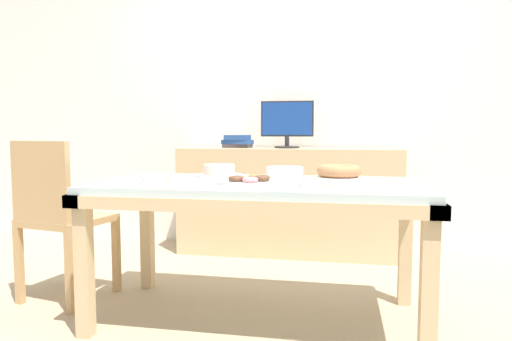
{
  "coord_description": "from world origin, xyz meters",
  "views": [
    {
      "loc": [
        0.42,
        -2.31,
        0.99
      ],
      "look_at": [
        -0.01,
        -0.02,
        0.79
      ],
      "focal_mm": 32.0,
      "sensor_mm": 36.0,
      "label": 1
    }
  ],
  "objects_px": {
    "plate_stack": "(285,172)",
    "pastry_platter": "(249,181)",
    "cake_golden_bundt": "(339,172)",
    "chair": "(58,213)",
    "book_stack": "(237,141)",
    "tealight_left_edge": "(303,184)",
    "computer_monitor": "(287,125)",
    "tealight_centre": "(169,182)",
    "cake_chocolate_round": "(219,171)",
    "tealight_right_edge": "(143,183)"
  },
  "relations": [
    {
      "from": "plate_stack",
      "to": "pastry_platter",
      "type": "bearing_deg",
      "value": -112.13
    },
    {
      "from": "cake_golden_bundt",
      "to": "plate_stack",
      "type": "bearing_deg",
      "value": 172.09
    },
    {
      "from": "cake_golden_bundt",
      "to": "chair",
      "type": "bearing_deg",
      "value": -173.16
    },
    {
      "from": "chair",
      "to": "plate_stack",
      "type": "xyz_separation_m",
      "value": [
        1.29,
        0.23,
        0.24
      ]
    },
    {
      "from": "book_stack",
      "to": "tealight_left_edge",
      "type": "height_order",
      "value": "book_stack"
    },
    {
      "from": "book_stack",
      "to": "cake_golden_bundt",
      "type": "xyz_separation_m",
      "value": [
        0.83,
        -1.13,
        -0.14
      ]
    },
    {
      "from": "computer_monitor",
      "to": "tealight_centre",
      "type": "xyz_separation_m",
      "value": [
        -0.41,
        -1.52,
        -0.31
      ]
    },
    {
      "from": "cake_chocolate_round",
      "to": "tealight_left_edge",
      "type": "relative_size",
      "value": 6.85
    },
    {
      "from": "chair",
      "to": "tealight_centre",
      "type": "relative_size",
      "value": 23.5
    },
    {
      "from": "chair",
      "to": "pastry_platter",
      "type": "height_order",
      "value": "chair"
    },
    {
      "from": "cake_chocolate_round",
      "to": "pastry_platter",
      "type": "xyz_separation_m",
      "value": [
        0.24,
        -0.33,
        -0.02
      ]
    },
    {
      "from": "book_stack",
      "to": "pastry_platter",
      "type": "distance_m",
      "value": 1.49
    },
    {
      "from": "chair",
      "to": "tealight_left_edge",
      "type": "xyz_separation_m",
      "value": [
        1.43,
        -0.19,
        0.22
      ]
    },
    {
      "from": "tealight_centre",
      "to": "plate_stack",
      "type": "bearing_deg",
      "value": 39.21
    },
    {
      "from": "cake_golden_bundt",
      "to": "tealight_centre",
      "type": "height_order",
      "value": "cake_golden_bundt"
    },
    {
      "from": "book_stack",
      "to": "tealight_centre",
      "type": "height_order",
      "value": "book_stack"
    },
    {
      "from": "computer_monitor",
      "to": "tealight_right_edge",
      "type": "distance_m",
      "value": 1.72
    },
    {
      "from": "tealight_right_edge",
      "to": "tealight_centre",
      "type": "height_order",
      "value": "same"
    },
    {
      "from": "tealight_left_edge",
      "to": "cake_chocolate_round",
      "type": "bearing_deg",
      "value": 142.02
    },
    {
      "from": "book_stack",
      "to": "tealight_centre",
      "type": "relative_size",
      "value": 6.23
    },
    {
      "from": "pastry_platter",
      "to": "plate_stack",
      "type": "distance_m",
      "value": 0.37
    },
    {
      "from": "tealight_left_edge",
      "to": "tealight_right_edge",
      "type": "height_order",
      "value": "same"
    },
    {
      "from": "plate_stack",
      "to": "tealight_left_edge",
      "type": "bearing_deg",
      "value": -71.83
    },
    {
      "from": "tealight_left_edge",
      "to": "tealight_centre",
      "type": "distance_m",
      "value": 0.67
    },
    {
      "from": "book_stack",
      "to": "tealight_right_edge",
      "type": "height_order",
      "value": "book_stack"
    },
    {
      "from": "book_stack",
      "to": "pastry_platter",
      "type": "xyz_separation_m",
      "value": [
        0.39,
        -1.43,
        -0.17
      ]
    },
    {
      "from": "computer_monitor",
      "to": "tealight_right_edge",
      "type": "height_order",
      "value": "computer_monitor"
    },
    {
      "from": "computer_monitor",
      "to": "pastry_platter",
      "type": "xyz_separation_m",
      "value": [
        -0.02,
        -1.43,
        -0.3
      ]
    },
    {
      "from": "chair",
      "to": "tealight_right_edge",
      "type": "xyz_separation_m",
      "value": [
        0.67,
        -0.3,
        0.22
      ]
    },
    {
      "from": "tealight_right_edge",
      "to": "book_stack",
      "type": "bearing_deg",
      "value": 86.75
    },
    {
      "from": "pastry_platter",
      "to": "computer_monitor",
      "type": "bearing_deg",
      "value": 89.12
    },
    {
      "from": "cake_chocolate_round",
      "to": "tealight_right_edge",
      "type": "xyz_separation_m",
      "value": [
        -0.24,
        -0.51,
        -0.02
      ]
    },
    {
      "from": "chair",
      "to": "book_stack",
      "type": "bearing_deg",
      "value": 60.1
    },
    {
      "from": "pastry_platter",
      "to": "chair",
      "type": "bearing_deg",
      "value": 174.36
    },
    {
      "from": "cake_chocolate_round",
      "to": "tealight_left_edge",
      "type": "bearing_deg",
      "value": -37.98
    },
    {
      "from": "computer_monitor",
      "to": "pastry_platter",
      "type": "relative_size",
      "value": 1.35
    },
    {
      "from": "tealight_right_edge",
      "to": "pastry_platter",
      "type": "bearing_deg",
      "value": 21.01
    },
    {
      "from": "cake_golden_bundt",
      "to": "plate_stack",
      "type": "relative_size",
      "value": 1.37
    },
    {
      "from": "cake_golden_bundt",
      "to": "pastry_platter",
      "type": "relative_size",
      "value": 0.91
    },
    {
      "from": "computer_monitor",
      "to": "cake_golden_bundt",
      "type": "bearing_deg",
      "value": -69.51
    },
    {
      "from": "chair",
      "to": "book_stack",
      "type": "relative_size",
      "value": 3.77
    },
    {
      "from": "pastry_platter",
      "to": "tealight_centre",
      "type": "xyz_separation_m",
      "value": [
        -0.39,
        -0.09,
        -0.0
      ]
    },
    {
      "from": "tealight_right_edge",
      "to": "tealight_centre",
      "type": "distance_m",
      "value": 0.13
    },
    {
      "from": "chair",
      "to": "computer_monitor",
      "type": "bearing_deg",
      "value": 48.45
    },
    {
      "from": "book_stack",
      "to": "cake_chocolate_round",
      "type": "xyz_separation_m",
      "value": [
        0.15,
        -1.1,
        -0.15
      ]
    },
    {
      "from": "plate_stack",
      "to": "tealight_left_edge",
      "type": "distance_m",
      "value": 0.45
    },
    {
      "from": "computer_monitor",
      "to": "tealight_left_edge",
      "type": "distance_m",
      "value": 1.56
    },
    {
      "from": "computer_monitor",
      "to": "book_stack",
      "type": "relative_size",
      "value": 1.7
    },
    {
      "from": "plate_stack",
      "to": "chair",
      "type": "bearing_deg",
      "value": -169.75
    },
    {
      "from": "chair",
      "to": "book_stack",
      "type": "xyz_separation_m",
      "value": [
        0.76,
        1.32,
        0.39
      ]
    }
  ]
}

